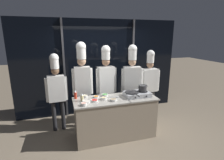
# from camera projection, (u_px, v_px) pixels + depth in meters

# --- Properties ---
(ground_plane) EXTENTS (24.00, 24.00, 0.00)m
(ground_plane) POSITION_uv_depth(u_px,v_px,m) (115.00, 136.00, 4.04)
(ground_plane) COLOR #7F705B
(window_wall_back) EXTENTS (4.73, 0.09, 2.70)m
(window_wall_back) POSITION_uv_depth(u_px,v_px,m) (100.00, 67.00, 5.07)
(window_wall_back) COLOR black
(window_wall_back) RESTS_ON ground_plane
(demo_counter) EXTENTS (1.82, 0.67, 0.92)m
(demo_counter) POSITION_uv_depth(u_px,v_px,m) (115.00, 117.00, 3.92)
(demo_counter) COLOR gray
(demo_counter) RESTS_ON ground_plane
(portable_stove) EXTENTS (0.56, 0.40, 0.11)m
(portable_stove) POSITION_uv_depth(u_px,v_px,m) (137.00, 94.00, 3.93)
(portable_stove) COLOR #B2B5BA
(portable_stove) RESTS_ON demo_counter
(frying_pan) EXTENTS (0.32, 0.55, 0.04)m
(frying_pan) POSITION_uv_depth(u_px,v_px,m) (132.00, 91.00, 3.87)
(frying_pan) COLOR #232326
(frying_pan) RESTS_ON portable_stove
(stock_pot) EXTENTS (0.21, 0.19, 0.14)m
(stock_pot) POSITION_uv_depth(u_px,v_px,m) (143.00, 88.00, 3.94)
(stock_pot) COLOR #333335
(stock_pot) RESTS_ON portable_stove
(squeeze_bottle_chili) EXTENTS (0.06, 0.06, 0.19)m
(squeeze_bottle_chili) POSITION_uv_depth(u_px,v_px,m) (75.00, 95.00, 3.77)
(squeeze_bottle_chili) COLOR red
(squeeze_bottle_chili) RESTS_ON demo_counter
(squeeze_bottle_oil) EXTENTS (0.07, 0.07, 0.17)m
(squeeze_bottle_oil) POSITION_uv_depth(u_px,v_px,m) (82.00, 97.00, 3.62)
(squeeze_bottle_oil) COLOR beige
(squeeze_bottle_oil) RESTS_ON demo_counter
(prep_bowl_carrots) EXTENTS (0.12, 0.12, 0.04)m
(prep_bowl_carrots) POSITION_uv_depth(u_px,v_px,m) (96.00, 97.00, 3.83)
(prep_bowl_carrots) COLOR white
(prep_bowl_carrots) RESTS_ON demo_counter
(prep_bowl_shrimp) EXTENTS (0.12, 0.12, 0.06)m
(prep_bowl_shrimp) POSITION_uv_depth(u_px,v_px,m) (84.00, 104.00, 3.40)
(prep_bowl_shrimp) COLOR white
(prep_bowl_shrimp) RESTS_ON demo_counter
(prep_bowl_mushrooms) EXTENTS (0.16, 0.16, 0.04)m
(prep_bowl_mushrooms) POSITION_uv_depth(u_px,v_px,m) (113.00, 100.00, 3.67)
(prep_bowl_mushrooms) COLOR white
(prep_bowl_mushrooms) RESTS_ON demo_counter
(prep_bowl_scallions) EXTENTS (0.15, 0.15, 0.04)m
(prep_bowl_scallions) POSITION_uv_depth(u_px,v_px,m) (105.00, 95.00, 3.95)
(prep_bowl_scallions) COLOR white
(prep_bowl_scallions) RESTS_ON demo_counter
(prep_bowl_noodles) EXTENTS (0.12, 0.12, 0.05)m
(prep_bowl_noodles) POSITION_uv_depth(u_px,v_px,m) (85.00, 96.00, 3.86)
(prep_bowl_noodles) COLOR white
(prep_bowl_noodles) RESTS_ON demo_counter
(prep_bowl_bell_pepper) EXTENTS (0.15, 0.15, 0.04)m
(prep_bowl_bell_pepper) POSITION_uv_depth(u_px,v_px,m) (95.00, 100.00, 3.62)
(prep_bowl_bell_pepper) COLOR white
(prep_bowl_bell_pepper) RESTS_ON demo_counter
(prep_bowl_onion) EXTENTS (0.17, 0.17, 0.05)m
(prep_bowl_onion) POSITION_uv_depth(u_px,v_px,m) (86.00, 101.00, 3.55)
(prep_bowl_onion) COLOR white
(prep_bowl_onion) RESTS_ON demo_counter
(prep_bowl_ginger) EXTENTS (0.12, 0.12, 0.05)m
(prep_bowl_ginger) POSITION_uv_depth(u_px,v_px,m) (104.00, 98.00, 3.72)
(prep_bowl_ginger) COLOR white
(prep_bowl_ginger) RESTS_ON demo_counter
(serving_spoon_slotted) EXTENTS (0.22, 0.09, 0.02)m
(serving_spoon_slotted) POSITION_uv_depth(u_px,v_px,m) (116.00, 97.00, 3.87)
(serving_spoon_slotted) COLOR #B2B5BA
(serving_spoon_slotted) RESTS_ON demo_counter
(chef_head) EXTENTS (0.49, 0.22, 1.87)m
(chef_head) POSITION_uv_depth(u_px,v_px,m) (56.00, 87.00, 4.04)
(chef_head) COLOR #232326
(chef_head) RESTS_ON ground_plane
(chef_sous) EXTENTS (0.48, 0.23, 2.12)m
(chef_sous) POSITION_uv_depth(u_px,v_px,m) (82.00, 77.00, 4.15)
(chef_sous) COLOR #232326
(chef_sous) RESTS_ON ground_plane
(chef_line) EXTENTS (0.54, 0.26, 2.02)m
(chef_line) POSITION_uv_depth(u_px,v_px,m) (106.00, 78.00, 4.41)
(chef_line) COLOR #232326
(chef_line) RESTS_ON ground_plane
(chef_pastry) EXTENTS (0.56, 0.29, 2.04)m
(chef_pastry) POSITION_uv_depth(u_px,v_px,m) (132.00, 78.00, 4.52)
(chef_pastry) COLOR #4C4C51
(chef_pastry) RESTS_ON ground_plane
(chef_apprentice) EXTENTS (0.57, 0.24, 1.89)m
(chef_apprentice) POSITION_uv_depth(u_px,v_px,m) (149.00, 80.00, 4.73)
(chef_apprentice) COLOR #4C4C51
(chef_apprentice) RESTS_ON ground_plane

